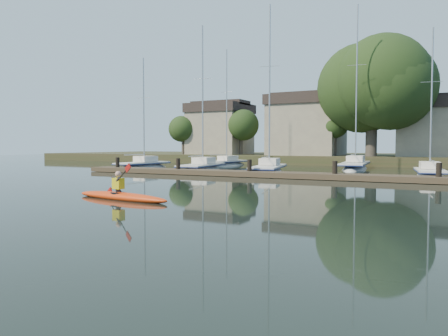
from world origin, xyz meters
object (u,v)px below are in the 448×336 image
at_px(sailboat_1, 202,173).
at_px(sailboat_2, 269,175).
at_px(dock, 290,175).
at_px(sailboat_5, 226,167).
at_px(kayak, 121,195).
at_px(sailboat_0, 143,170).
at_px(sailboat_3, 430,180).
at_px(sailboat_6, 355,171).

xyz_separation_m(sailboat_1, sailboat_2, (6.14, -0.06, 0.00)).
relative_size(dock, sailboat_1, 2.50).
bearing_deg(sailboat_5, dock, -42.43).
height_order(kayak, sailboat_0, sailboat_0).
bearing_deg(sailboat_0, sailboat_3, 2.46).
distance_m(kayak, sailboat_6, 27.85).
bearing_deg(sailboat_6, sailboat_1, -146.01).
bearing_deg(sailboat_0, sailboat_2, -2.11).
height_order(kayak, sailboat_3, sailboat_3).
xyz_separation_m(sailboat_1, sailboat_3, (17.66, 1.04, 0.02)).
distance_m(kayak, sailboat_3, 22.29).
xyz_separation_m(dock, sailboat_0, (-16.33, 5.07, -0.40)).
relative_size(sailboat_1, sailboat_6, 0.83).
relative_size(kayak, sailboat_0, 0.43).
distance_m(sailboat_1, sailboat_3, 17.69).
height_order(kayak, dock, kayak).
xyz_separation_m(sailboat_0, sailboat_2, (13.17, -0.99, 0.01)).
bearing_deg(kayak, sailboat_6, 88.97).
height_order(kayak, sailboat_5, sailboat_5).
distance_m(sailboat_0, sailboat_1, 7.09).
height_order(kayak, sailboat_2, sailboat_2).
distance_m(dock, sailboat_5, 17.66).
bearing_deg(kayak, sailboat_3, 68.86).
distance_m(sailboat_0, sailboat_3, 24.69).
bearing_deg(sailboat_6, sailboat_0, -161.04).
relative_size(sailboat_2, sailboat_3, 1.27).
distance_m(sailboat_1, sailboat_2, 6.14).
relative_size(kayak, sailboat_2, 0.35).
distance_m(kayak, sailboat_2, 18.49).
xyz_separation_m(sailboat_0, sailboat_3, (24.69, 0.11, 0.02)).
height_order(sailboat_0, sailboat_1, sailboat_1).
bearing_deg(sailboat_5, sailboat_1, -69.21).
bearing_deg(sailboat_0, sailboat_6, 26.22).
bearing_deg(kayak, sailboat_0, 133.24).
relative_size(kayak, sailboat_1, 0.37).
bearing_deg(dock, sailboat_5, 131.45).
distance_m(sailboat_1, sailboat_6, 14.30).
bearing_deg(sailboat_1, sailboat_0, 163.37).
bearing_deg(sailboat_3, sailboat_1, 176.27).
relative_size(sailboat_5, sailboat_6, 0.82).
bearing_deg(dock, sailboat_6, 82.21).
distance_m(sailboat_0, sailboat_5, 9.39).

